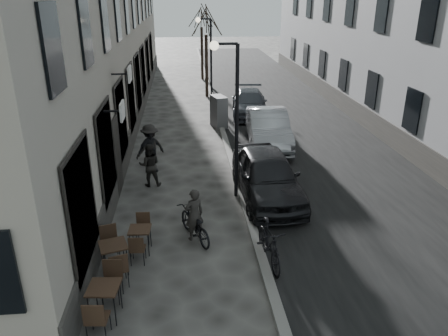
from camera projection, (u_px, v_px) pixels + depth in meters
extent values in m
plane|color=#32302D|center=(270.00, 318.00, 9.28)|extent=(120.00, 120.00, 0.00)
cube|color=black|center=(283.00, 115.00, 24.37)|extent=(7.30, 60.00, 0.00)
cube|color=slate|center=(218.00, 116.00, 24.02)|extent=(0.25, 60.00, 0.12)
cylinder|color=black|center=(237.00, 125.00, 13.87)|extent=(0.12, 0.12, 5.00)
cylinder|color=black|center=(226.00, 44.00, 12.89)|extent=(0.70, 0.08, 0.08)
sphere|color=#FFF2CC|center=(214.00, 46.00, 12.88)|extent=(0.28, 0.28, 0.28)
cylinder|color=black|center=(211.00, 65.00, 24.92)|extent=(0.12, 0.12, 5.00)
cylinder|color=black|center=(204.00, 19.00, 23.95)|extent=(0.70, 0.08, 0.08)
sphere|color=#FFF2CC|center=(198.00, 20.00, 23.94)|extent=(0.28, 0.28, 0.28)
cylinder|color=black|center=(207.00, 66.00, 27.89)|extent=(0.20, 0.20, 3.90)
cylinder|color=black|center=(202.00, 54.00, 33.42)|extent=(0.20, 0.20, 3.90)
cube|color=#322016|center=(103.00, 287.00, 9.03)|extent=(0.70, 0.70, 0.04)
cylinder|color=black|center=(89.00, 311.00, 8.93)|extent=(0.02, 0.02, 0.74)
cylinder|color=black|center=(115.00, 311.00, 8.93)|extent=(0.02, 0.02, 0.74)
cylinder|color=black|center=(96.00, 294.00, 9.43)|extent=(0.02, 0.02, 0.74)
cylinder|color=black|center=(121.00, 295.00, 9.43)|extent=(0.02, 0.02, 0.74)
cube|color=#322016|center=(113.00, 245.00, 10.53)|extent=(0.80, 0.80, 0.04)
cylinder|color=black|center=(105.00, 267.00, 10.35)|extent=(0.02, 0.02, 0.74)
cylinder|color=black|center=(127.00, 262.00, 10.55)|extent=(0.02, 0.02, 0.74)
cylinder|color=black|center=(102.00, 256.00, 10.81)|extent=(0.02, 0.02, 0.74)
cylinder|color=black|center=(123.00, 251.00, 11.00)|extent=(0.02, 0.02, 0.74)
cube|color=#322016|center=(140.00, 229.00, 11.40)|extent=(0.59, 0.59, 0.04)
cylinder|color=black|center=(130.00, 246.00, 11.30)|extent=(0.02, 0.02, 0.65)
cylinder|color=black|center=(149.00, 245.00, 11.32)|extent=(0.02, 0.02, 0.65)
cylinder|color=black|center=(133.00, 236.00, 11.74)|extent=(0.02, 0.02, 0.65)
cylinder|color=black|center=(151.00, 236.00, 11.76)|extent=(0.02, 0.02, 0.65)
cube|color=slate|center=(219.00, 112.00, 21.97)|extent=(0.86, 1.18, 1.58)
imported|color=black|center=(194.00, 224.00, 12.08)|extent=(1.27, 1.86, 0.93)
imported|color=#282623|center=(194.00, 215.00, 11.97)|extent=(0.65, 0.55, 1.52)
imported|color=black|center=(150.00, 165.00, 15.32)|extent=(0.77, 0.60, 1.55)
imported|color=black|center=(150.00, 148.00, 16.56)|extent=(1.36, 1.24, 1.83)
imported|color=black|center=(150.00, 151.00, 16.46)|extent=(1.05, 0.90, 1.68)
imported|color=black|center=(267.00, 175.00, 14.40)|extent=(2.06, 4.78, 1.61)
imported|color=#96999E|center=(268.00, 128.00, 19.34)|extent=(2.00, 4.89, 1.58)
imported|color=#3C4147|center=(249.00, 103.00, 24.16)|extent=(2.33, 4.76, 1.33)
imported|color=black|center=(269.00, 244.00, 10.95)|extent=(0.70, 1.91, 1.12)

